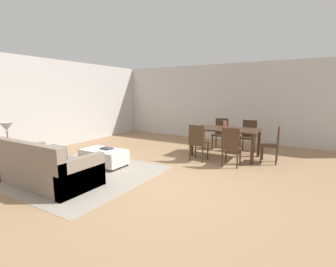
# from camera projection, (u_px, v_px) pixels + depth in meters

# --- Properties ---
(ground_plane) EXTENTS (10.80, 10.80, 0.00)m
(ground_plane) POSITION_uv_depth(u_px,v_px,m) (155.00, 186.00, 4.48)
(ground_plane) COLOR #9E7A56
(wall_back) EXTENTS (9.00, 0.12, 2.70)m
(wall_back) POSITION_uv_depth(u_px,v_px,m) (234.00, 103.00, 8.49)
(wall_back) COLOR beige
(wall_back) RESTS_ON ground_plane
(wall_left) EXTENTS (0.12, 11.00, 2.70)m
(wall_left) POSITION_uv_depth(u_px,v_px,m) (34.00, 105.00, 6.94)
(wall_left) COLOR beige
(wall_left) RESTS_ON ground_plane
(area_rug) EXTENTS (3.00, 2.80, 0.01)m
(area_rug) POSITION_uv_depth(u_px,v_px,m) (80.00, 173.00, 5.17)
(area_rug) COLOR gray
(area_rug) RESTS_ON ground_plane
(couch) EXTENTS (1.93, 0.97, 0.86)m
(couch) POSITION_uv_depth(u_px,v_px,m) (47.00, 169.00, 4.55)
(couch) COLOR gray
(couch) RESTS_ON ground_plane
(ottoman_table) EXTENTS (1.07, 0.60, 0.39)m
(ottoman_table) POSITION_uv_depth(u_px,v_px,m) (104.00, 156.00, 5.67)
(ottoman_table) COLOR silver
(ottoman_table) RESTS_ON ground_plane
(side_table) EXTENTS (0.40, 0.40, 0.57)m
(side_table) POSITION_uv_depth(u_px,v_px,m) (9.00, 152.00, 5.14)
(side_table) COLOR olive
(side_table) RESTS_ON ground_plane
(table_lamp) EXTENTS (0.26, 0.26, 0.53)m
(table_lamp) POSITION_uv_depth(u_px,v_px,m) (7.00, 128.00, 5.05)
(table_lamp) COLOR brown
(table_lamp) RESTS_ON side_table
(dining_table) EXTENTS (1.71, 0.93, 0.76)m
(dining_table) POSITION_uv_depth(u_px,v_px,m) (226.00, 132.00, 6.47)
(dining_table) COLOR #422B1C
(dining_table) RESTS_ON ground_plane
(dining_chair_near_left) EXTENTS (0.40, 0.40, 0.92)m
(dining_chair_near_left) POSITION_uv_depth(u_px,v_px,m) (198.00, 141.00, 6.01)
(dining_chair_near_left) COLOR #422B1C
(dining_chair_near_left) RESTS_ON ground_plane
(dining_chair_near_right) EXTENTS (0.42, 0.42, 0.92)m
(dining_chair_near_right) POSITION_uv_depth(u_px,v_px,m) (231.00, 145.00, 5.56)
(dining_chair_near_right) COLOR #422B1C
(dining_chair_near_right) RESTS_ON ground_plane
(dining_chair_far_left) EXTENTS (0.40, 0.40, 0.92)m
(dining_chair_far_left) POSITION_uv_depth(u_px,v_px,m) (221.00, 132.00, 7.44)
(dining_chair_far_left) COLOR #422B1C
(dining_chair_far_left) RESTS_ON ground_plane
(dining_chair_far_right) EXTENTS (0.40, 0.40, 0.92)m
(dining_chair_far_right) POSITION_uv_depth(u_px,v_px,m) (249.00, 134.00, 6.96)
(dining_chair_far_right) COLOR #422B1C
(dining_chair_far_right) RESTS_ON ground_plane
(dining_chair_head_east) EXTENTS (0.42, 0.42, 0.92)m
(dining_chair_head_east) POSITION_uv_depth(u_px,v_px,m) (274.00, 142.00, 5.85)
(dining_chair_head_east) COLOR #422B1C
(dining_chair_head_east) RESTS_ON ground_plane
(vase_centerpiece) EXTENTS (0.09, 0.09, 0.20)m
(vase_centerpiece) POSITION_uv_depth(u_px,v_px,m) (225.00, 124.00, 6.49)
(vase_centerpiece) COLOR #B26659
(vase_centerpiece) RESTS_ON dining_table
(book_on_ottoman) EXTENTS (0.26, 0.21, 0.03)m
(book_on_ottoman) POSITION_uv_depth(u_px,v_px,m) (107.00, 148.00, 5.69)
(book_on_ottoman) COLOR #333338
(book_on_ottoman) RESTS_ON ottoman_table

